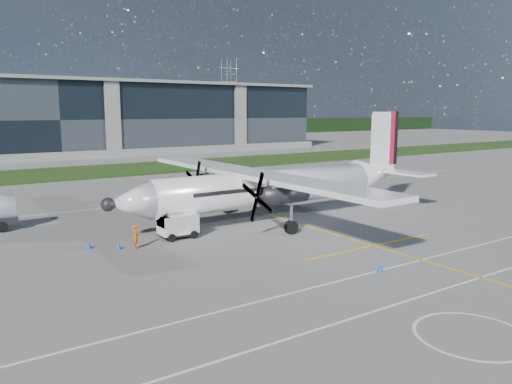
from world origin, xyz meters
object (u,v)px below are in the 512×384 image
Objects in this scene: turboprop_aircraft at (278,166)px; safety_cone_portwing at (381,267)px; baggage_tug at (178,226)px; safety_cone_fwd at (89,245)px; safety_cone_tail at (386,199)px; safety_cone_nose_port at (119,246)px; pylon_east at (229,97)px; ground_crew_person at (135,235)px.

turboprop_aircraft is 15.65m from safety_cone_portwing.
safety_cone_fwd is (-6.27, 0.75, -0.62)m from baggage_tug.
baggage_tug is 6.35m from safety_cone_fwd.
turboprop_aircraft is 61.14× the size of safety_cone_tail.
safety_cone_tail is at bearing 1.63° from safety_cone_fwd.
turboprop_aircraft is 61.14× the size of safety_cone_fwd.
turboprop_aircraft is 15.11m from safety_cone_nose_port.
baggage_tug reaches higher than safety_cone_fwd.
safety_cone_fwd is at bearing 173.20° from baggage_tug.
safety_cone_portwing is at bearing -64.99° from baggage_tug.
safety_cone_fwd and safety_cone_nose_port have the same top height.
safety_cone_tail is at bearing 3.83° from baggage_tug.
ground_crew_person is (-95.82, -147.51, -14.05)m from pylon_east.
baggage_tug is 3.76m from ground_crew_person.
turboprop_aircraft is at bearing 76.96° from safety_cone_portwing.
ground_crew_person reaches higher than baggage_tug.
turboprop_aircraft is 16.62m from safety_cone_fwd.
safety_cone_nose_port is at bearing 87.18° from ground_crew_person.
baggage_tug is 5.82× the size of safety_cone_nose_port.
ground_crew_person is 3.78× the size of safety_cone_nose_port.
safety_cone_fwd is 19.17m from safety_cone_portwing.
ground_crew_person reaches higher than safety_cone_tail.
ground_crew_person reaches higher than safety_cone_portwing.
pylon_east is 60.00× the size of safety_cone_tail.
turboprop_aircraft reaches higher than safety_cone_nose_port.
ground_crew_person is at bearing 128.34° from safety_cone_portwing.
safety_cone_fwd is 30.25m from safety_cone_tail.
safety_cone_portwing is (9.99, -12.64, -0.70)m from ground_crew_person.
safety_cone_portwing is (-3.39, -14.65, -4.34)m from turboprop_aircraft.
safety_cone_portwing is (6.37, -13.66, -0.62)m from baggage_tug.
pylon_east reaches higher than safety_cone_tail.
safety_cone_tail is 23.29m from safety_cone_portwing.
pylon_east is at bearing -9.87° from ground_crew_person.
safety_cone_tail is 28.67m from safety_cone_nose_port.
safety_cone_tail is at bearing -61.41° from ground_crew_person.
safety_cone_nose_port is at bearing -175.72° from safety_cone_tail.
pylon_east is 10.30× the size of baggage_tug.
ground_crew_person is (-13.39, -2.02, -3.64)m from turboprop_aircraft.
pylon_east reaches higher than turboprop_aircraft.
pylon_east is at bearing 64.78° from safety_cone_tail.
baggage_tug is 4.70m from safety_cone_nose_port.
safety_cone_portwing is (12.65, -14.41, 0.00)m from safety_cone_fwd.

